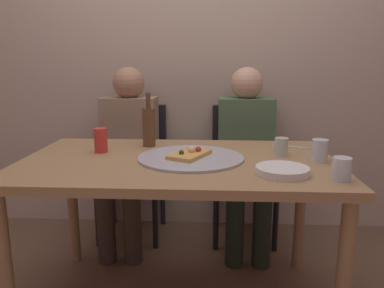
{
  "coord_description": "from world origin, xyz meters",
  "views": [
    {
      "loc": [
        0.16,
        -1.76,
        1.21
      ],
      "look_at": [
        0.06,
        0.1,
        0.81
      ],
      "focal_mm": 36.14,
      "sensor_mm": 36.0,
      "label": 1
    }
  ],
  "objects": [
    {
      "name": "tumbler_far",
      "position": [
        0.49,
        0.09,
        0.8
      ],
      "size": [
        0.07,
        0.07,
        0.09
      ],
      "primitive_type": "cylinder",
      "color": "#B7C6BC",
      "rests_on": "dining_table"
    },
    {
      "name": "guest_in_sweater",
      "position": [
        -0.4,
        0.69,
        0.64
      ],
      "size": [
        0.36,
        0.56,
        1.17
      ],
      "rotation": [
        0.0,
        0.0,
        3.14
      ],
      "color": "#937A60",
      "rests_on": "ground_plane"
    },
    {
      "name": "chair_right",
      "position": [
        0.38,
        0.84,
        0.51
      ],
      "size": [
        0.44,
        0.44,
        0.9
      ],
      "rotation": [
        0.0,
        0.0,
        3.14
      ],
      "color": "black",
      "rests_on": "ground_plane"
    },
    {
      "name": "dining_table",
      "position": [
        0.0,
        0.0,
        0.67
      ],
      "size": [
        1.47,
        0.89,
        0.76
      ],
      "color": "#99754C",
      "rests_on": "ground_plane"
    },
    {
      "name": "wine_bottle",
      "position": [
        -0.18,
        0.27,
        0.87
      ],
      "size": [
        0.07,
        0.07,
        0.29
      ],
      "color": "brown",
      "rests_on": "dining_table"
    },
    {
      "name": "tumbler_near",
      "position": [
        0.66,
        -0.3,
        0.8
      ],
      "size": [
        0.07,
        0.07,
        0.09
      ],
      "primitive_type": "cylinder",
      "color": "silver",
      "rests_on": "dining_table"
    },
    {
      "name": "guest_in_beanie",
      "position": [
        0.38,
        0.69,
        0.64
      ],
      "size": [
        0.36,
        0.56,
        1.17
      ],
      "rotation": [
        0.0,
        0.0,
        3.14
      ],
      "color": "#4C6B47",
      "rests_on": "ground_plane"
    },
    {
      "name": "soda_can",
      "position": [
        -0.4,
        0.11,
        0.82
      ],
      "size": [
        0.07,
        0.07,
        0.12
      ],
      "primitive_type": "cylinder",
      "color": "red",
      "rests_on": "dining_table"
    },
    {
      "name": "pizza_slice_last",
      "position": [
        0.05,
        -0.0,
        0.78
      ],
      "size": [
        0.21,
        0.25,
        0.05
      ],
      "color": "tan",
      "rests_on": "pizza_tray"
    },
    {
      "name": "chair_left",
      "position": [
        -0.4,
        0.84,
        0.51
      ],
      "size": [
        0.44,
        0.44,
        0.9
      ],
      "rotation": [
        0.0,
        0.0,
        3.14
      ],
      "color": "black",
      "rests_on": "ground_plane"
    },
    {
      "name": "wine_glass",
      "position": [
        0.65,
        -0.01,
        0.81
      ],
      "size": [
        0.07,
        0.07,
        0.1
      ],
      "primitive_type": "cylinder",
      "color": "silver",
      "rests_on": "dining_table"
    },
    {
      "name": "plate_stack",
      "position": [
        0.45,
        -0.23,
        0.77
      ],
      "size": [
        0.22,
        0.22,
        0.03
      ],
      "primitive_type": "cylinder",
      "color": "white",
      "rests_on": "dining_table"
    },
    {
      "name": "back_wall",
      "position": [
        0.0,
        1.04,
        1.3
      ],
      "size": [
        6.0,
        0.1,
        2.6
      ],
      "primitive_type": "cube",
      "color": "#BCA893",
      "rests_on": "ground_plane"
    },
    {
      "name": "table_knife",
      "position": [
        0.57,
        0.28,
        0.76
      ],
      "size": [
        0.21,
        0.11,
        0.01
      ],
      "primitive_type": "cube",
      "rotation": [
        0.0,
        0.0,
        5.86
      ],
      "color": "#B7B7BC",
      "rests_on": "dining_table"
    },
    {
      "name": "pizza_tray",
      "position": [
        0.06,
        0.0,
        0.76
      ],
      "size": [
        0.5,
        0.5,
        0.01
      ],
      "primitive_type": "cylinder",
      "color": "#ADADB2",
      "rests_on": "dining_table"
    }
  ]
}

